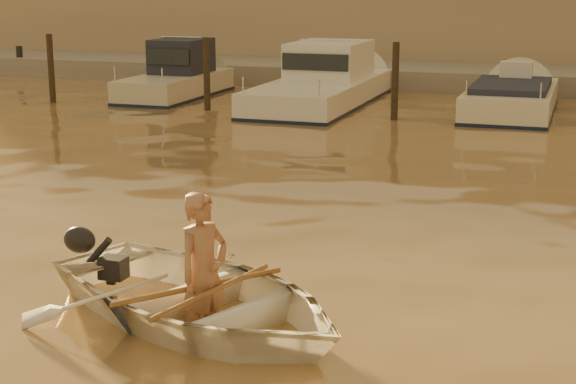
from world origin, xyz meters
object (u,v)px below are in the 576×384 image
(moored_boat_1, at_px, (175,77))
(waterfront_building, at_px, (472,9))
(moored_boat_3, at_px, (511,105))
(moored_boat_2, at_px, (322,83))
(person, at_px, (204,273))
(dinghy, at_px, (198,297))

(moored_boat_1, height_order, waterfront_building, waterfront_building)
(moored_boat_3, xyz_separation_m, waterfront_building, (-2.57, 11.00, 2.17))
(moored_boat_2, height_order, moored_boat_3, moored_boat_2)
(person, relative_size, moored_boat_3, 0.28)
(moored_boat_2, bearing_deg, dinghy, -77.89)
(moored_boat_2, relative_size, moored_boat_3, 1.34)
(moored_boat_1, relative_size, waterfront_building, 0.12)
(dinghy, xyz_separation_m, moored_boat_2, (-3.55, 16.53, 0.34))
(moored_boat_1, xyz_separation_m, moored_boat_3, (10.11, 0.00, -0.40))
(moored_boat_1, xyz_separation_m, moored_boat_2, (4.72, 0.00, 0.00))
(moored_boat_1, height_order, moored_boat_2, same)
(dinghy, xyz_separation_m, moored_boat_1, (-8.27, 16.53, 0.34))
(moored_boat_3, bearing_deg, dinghy, -96.37)
(moored_boat_3, relative_size, waterfront_building, 0.14)
(moored_boat_3, bearing_deg, waterfront_building, 103.16)
(person, xyz_separation_m, moored_boat_1, (-8.36, 16.57, 0.05))
(moored_boat_2, xyz_separation_m, waterfront_building, (2.82, 11.00, 1.77))
(dinghy, height_order, person, person)
(person, xyz_separation_m, moored_boat_2, (-3.64, 16.57, 0.05))
(person, distance_m, moored_boat_1, 18.56)
(dinghy, height_order, moored_boat_3, moored_boat_3)
(dinghy, height_order, moored_boat_2, moored_boat_2)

